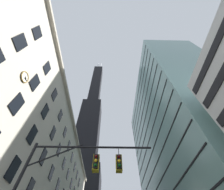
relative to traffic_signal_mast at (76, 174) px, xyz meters
name	(u,v)px	position (x,y,z in m)	size (l,w,h in m)	color
station_building	(27,183)	(-14.40, 22.12, 8.18)	(14.08, 60.92, 26.82)	beige
dark_skyscraper	(86,146)	(-14.65, 78.36, 53.88)	(23.36, 23.36, 197.73)	black
glass_office_midrise	(176,140)	(23.05, 28.74, 23.26)	(17.60, 45.76, 56.94)	gray
traffic_signal_mast	(76,174)	(0.00, 0.00, 0.00)	(8.28, 0.63, 7.11)	black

